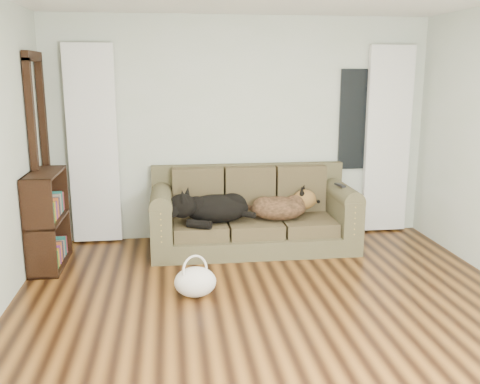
{
  "coord_description": "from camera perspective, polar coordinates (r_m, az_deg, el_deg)",
  "views": [
    {
      "loc": [
        -0.82,
        -3.78,
        1.96
      ],
      "look_at": [
        -0.12,
        1.6,
        0.74
      ],
      "focal_mm": 40.0,
      "sensor_mm": 36.0,
      "label": 1
    }
  ],
  "objects": [
    {
      "name": "floor",
      "position": [
        4.34,
        4.45,
        -14.25
      ],
      "size": [
        5.0,
        5.0,
        0.0
      ],
      "primitive_type": "plane",
      "color": "black",
      "rests_on": "ground"
    },
    {
      "name": "wall_back",
      "position": [
        6.37,
        0.03,
        6.71
      ],
      "size": [
        4.5,
        0.04,
        2.6
      ],
      "primitive_type": "cube",
      "color": "#ABBAA3",
      "rests_on": "ground"
    },
    {
      "name": "curtain_left",
      "position": [
        6.32,
        -15.4,
        4.84
      ],
      "size": [
        0.55,
        0.08,
        2.25
      ],
      "primitive_type": "cube",
      "color": "white",
      "rests_on": "ground"
    },
    {
      "name": "curtain_right",
      "position": [
        6.78,
        15.45,
        5.34
      ],
      "size": [
        0.55,
        0.08,
        2.25
      ],
      "primitive_type": "cube",
      "color": "white",
      "rests_on": "ground"
    },
    {
      "name": "window_pane",
      "position": [
        6.68,
        12.61,
        7.55
      ],
      "size": [
        0.5,
        0.03,
        1.2
      ],
      "primitive_type": "cube",
      "color": "black",
      "rests_on": "wall_back"
    },
    {
      "name": "door_casing",
      "position": [
        6.06,
        -20.5,
        3.22
      ],
      "size": [
        0.07,
        0.6,
        2.1
      ],
      "primitive_type": "cube",
      "color": "black",
      "rests_on": "ground"
    },
    {
      "name": "sofa",
      "position": [
        6.02,
        1.43,
        -1.87
      ],
      "size": [
        2.28,
        0.98,
        0.93
      ],
      "primitive_type": "cube",
      "color": "#49422F",
      "rests_on": "floor"
    },
    {
      "name": "dog_black_lab",
      "position": [
        5.88,
        -2.94,
        -1.95
      ],
      "size": [
        0.74,
        0.53,
        0.31
      ],
      "primitive_type": "ellipsoid",
      "rotation": [
        0.0,
        0.0,
        -0.03
      ],
      "color": "black",
      "rests_on": "sofa"
    },
    {
      "name": "dog_shepherd",
      "position": [
        6.0,
        4.45,
        -1.55
      ],
      "size": [
        0.67,
        0.49,
        0.28
      ],
      "primitive_type": "ellipsoid",
      "rotation": [
        0.0,
        0.0,
        3.08
      ],
      "color": "black",
      "rests_on": "sofa"
    },
    {
      "name": "tv_remote",
      "position": [
        6.06,
        10.62,
        0.73
      ],
      "size": [
        0.09,
        0.2,
        0.02
      ],
      "primitive_type": "cube",
      "rotation": [
        0.0,
        0.0,
        0.21
      ],
      "color": "black",
      "rests_on": "sofa"
    },
    {
      "name": "tote_bag",
      "position": [
        4.83,
        -4.8,
        -9.29
      ],
      "size": [
        0.42,
        0.35,
        0.27
      ],
      "primitive_type": "ellipsoid",
      "rotation": [
        0.0,
        0.0,
        0.19
      ],
      "color": "white",
      "rests_on": "floor"
    },
    {
      "name": "bookshelf",
      "position": [
        5.79,
        -19.84,
        -2.73
      ],
      "size": [
        0.4,
        0.82,
        0.99
      ],
      "primitive_type": "cube",
      "rotation": [
        0.0,
        0.0,
        -0.13
      ],
      "color": "black",
      "rests_on": "floor"
    }
  ]
}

